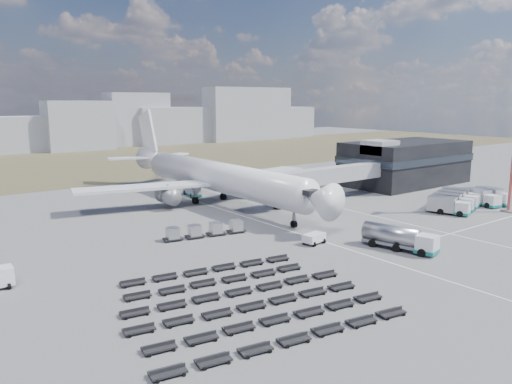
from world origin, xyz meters
TOP-DOWN VIEW (x-y plane):
  - ground at (0.00, 0.00)m, footprint 420.00×420.00m
  - grass_strip at (0.00, 110.00)m, footprint 420.00×90.00m
  - lane_markings at (9.77, 3.00)m, footprint 47.12×110.00m
  - terminal at (47.77, 23.96)m, footprint 30.40×16.40m
  - jet_bridge at (15.90, 20.42)m, footprint 30.30×3.80m
  - airliner at (0.00, 32.38)m, footprint 51.59×64.53m
  - skyline at (0.05, 152.33)m, footprint 302.34×21.33m
  - fuel_tanker at (3.32, -8.38)m, footprint 4.82×10.28m
  - pushback_tug at (-3.85, 0.41)m, footprint 3.48×2.33m
  - catering_truck at (0.27, 41.26)m, footprint 3.12×5.68m
  - service_trucks_near at (32.36, 1.20)m, footprint 14.10×10.55m
  - service_trucks_far at (40.73, -0.44)m, footprint 6.99×7.90m
  - uld_row at (-13.97, 12.61)m, footprint 12.58×3.95m
  - baggage_dollies at (-23.50, -10.23)m, footprint 26.87×23.68m

SIDE VIEW (x-z plane):
  - ground at x=0.00m, z-range 0.00..0.00m
  - grass_strip at x=0.00m, z-range 0.00..0.01m
  - lane_markings at x=9.77m, z-range 0.00..0.01m
  - baggage_dollies at x=-23.50m, z-range 0.00..0.65m
  - pushback_tug at x=-3.85m, z-range 0.00..1.46m
  - uld_row at x=-13.97m, z-range 0.17..1.90m
  - catering_truck at x=0.27m, z-range 0.03..2.50m
  - service_trucks_near at x=32.36m, z-range 0.12..2.91m
  - service_trucks_far at x=40.73m, z-range 0.12..2.91m
  - fuel_tanker at x=3.32m, z-range 0.00..3.22m
  - jet_bridge at x=15.90m, z-range 1.53..8.58m
  - terminal at x=47.77m, z-range -0.25..10.75m
  - airliner at x=0.00m, z-range -3.52..14.10m
  - skyline at x=0.05m, z-range -3.13..22.21m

